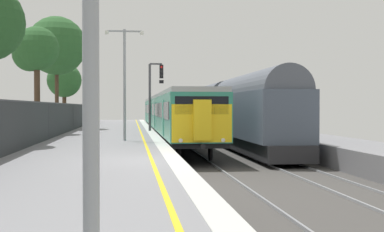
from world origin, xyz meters
TOP-DOWN VIEW (x-y plane):
  - ground at (2.64, 0.00)m, footprint 17.40×110.00m
  - commuter_train_at_platform at (2.10, 26.22)m, footprint 2.83×41.45m
  - freight_train_adjacent_track at (6.10, 20.45)m, footprint 2.60×30.74m
  - signal_gantry at (0.62, 20.90)m, footprint 1.10×0.24m
  - platform_lamp_mid at (-1.35, 10.14)m, footprint 2.00×0.20m
  - background_tree_left at (-8.17, 39.72)m, footprint 3.70×3.70m
  - background_tree_right at (-7.05, 26.08)m, footprint 4.78×4.78m
  - background_tree_back at (-7.28, 17.87)m, footprint 3.05×2.88m

SIDE VIEW (x-z plane):
  - ground at x=2.64m, z-range -1.21..0.00m
  - commuter_train_at_platform at x=2.10m, z-range -0.64..3.17m
  - freight_train_adjacent_track at x=6.10m, z-range -0.78..3.89m
  - signal_gantry at x=0.62m, z-range 0.62..5.59m
  - platform_lamp_mid at x=-1.35m, z-range 0.51..6.28m
  - background_tree_left at x=-8.17m, z-range 1.26..7.76m
  - background_tree_back at x=-7.28m, z-range 1.89..8.92m
  - background_tree_right at x=-7.05m, z-range 2.02..11.16m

